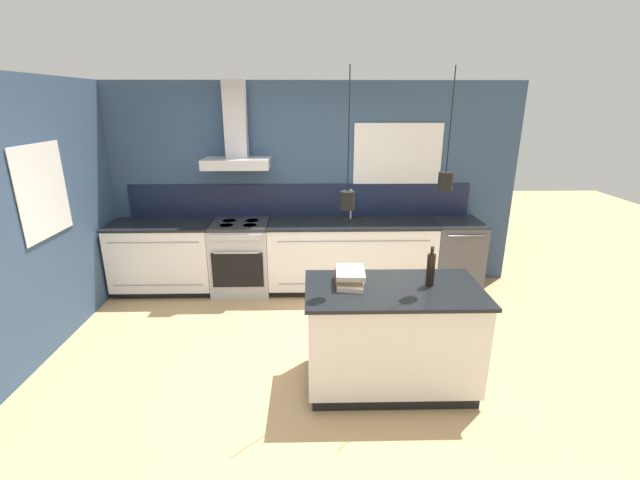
% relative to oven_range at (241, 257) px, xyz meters
% --- Properties ---
extents(ground_plane, '(16.00, 16.00, 0.00)m').
position_rel_oven_range_xyz_m(ground_plane, '(0.76, -1.69, -0.46)').
color(ground_plane, tan).
rests_on(ground_plane, ground).
extents(wall_back, '(5.60, 2.42, 2.60)m').
position_rel_oven_range_xyz_m(wall_back, '(0.72, 0.31, 0.90)').
color(wall_back, '#354C6B').
rests_on(wall_back, ground_plane).
extents(wall_left, '(0.08, 3.80, 2.60)m').
position_rel_oven_range_xyz_m(wall_left, '(-1.67, -0.99, 0.85)').
color(wall_left, '#354C6B').
rests_on(wall_left, ground_plane).
extents(counter_run_left, '(1.26, 0.64, 0.91)m').
position_rel_oven_range_xyz_m(counter_run_left, '(-0.99, 0.01, 0.01)').
color(counter_run_left, black).
rests_on(counter_run_left, ground_plane).
extents(counter_run_sink, '(2.11, 0.64, 1.30)m').
position_rel_oven_range_xyz_m(counter_run_sink, '(1.41, 0.01, 0.01)').
color(counter_run_sink, black).
rests_on(counter_run_sink, ground_plane).
extents(oven_range, '(0.72, 0.66, 0.91)m').
position_rel_oven_range_xyz_m(oven_range, '(0.00, 0.00, 0.00)').
color(oven_range, '#B5B5BA').
rests_on(oven_range, ground_plane).
extents(dishwasher, '(0.60, 0.65, 0.91)m').
position_rel_oven_range_xyz_m(dishwasher, '(2.76, 0.00, -0.00)').
color(dishwasher, '#4C4C51').
rests_on(dishwasher, ground_plane).
extents(kitchen_island, '(1.45, 0.79, 0.91)m').
position_rel_oven_range_xyz_m(kitchen_island, '(1.57, -1.98, 0.00)').
color(kitchen_island, black).
rests_on(kitchen_island, ground_plane).
extents(bottle_on_island, '(0.07, 0.07, 0.34)m').
position_rel_oven_range_xyz_m(bottle_on_island, '(1.87, -1.94, 0.60)').
color(bottle_on_island, black).
rests_on(bottle_on_island, kitchen_island).
extents(book_stack, '(0.26, 0.36, 0.12)m').
position_rel_oven_range_xyz_m(book_stack, '(1.22, -1.91, 0.52)').
color(book_stack, beige).
rests_on(book_stack, kitchen_island).
extents(red_supply_box, '(0.20, 0.17, 0.11)m').
position_rel_oven_range_xyz_m(red_supply_box, '(1.20, -1.90, 0.51)').
color(red_supply_box, red).
rests_on(red_supply_box, kitchen_island).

